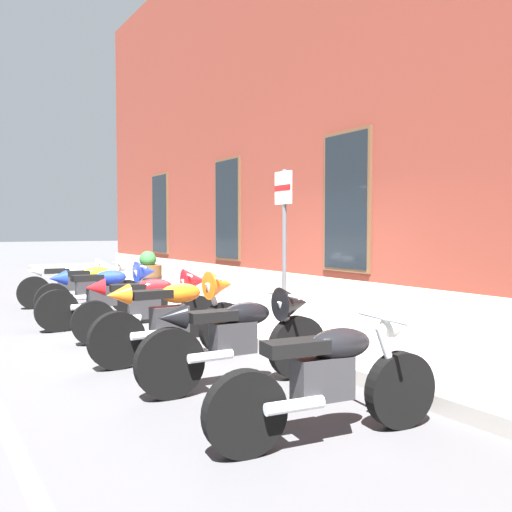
{
  "coord_description": "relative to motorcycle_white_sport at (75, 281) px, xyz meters",
  "views": [
    {
      "loc": [
        7.29,
        -3.76,
        1.59
      ],
      "look_at": [
        -0.42,
        1.1,
        1.15
      ],
      "focal_mm": 37.72,
      "sensor_mm": 36.0,
      "label": 1
    }
  ],
  "objects": [
    {
      "name": "parking_sign",
      "position": [
        5.36,
        1.48,
        1.08
      ],
      "size": [
        0.36,
        0.07,
        2.25
      ],
      "color": "#4C4C51",
      "rests_on": "sidewalk"
    },
    {
      "name": "motorcycle_yellow_naked",
      "position": [
        1.38,
        -0.03,
        -0.06
      ],
      "size": [
        0.62,
        2.0,
        0.98
      ],
      "color": "black",
      "rests_on": "ground_plane"
    },
    {
      "name": "motorcycle_white_sport",
      "position": [
        0.0,
        0.0,
        0.0
      ],
      "size": [
        0.66,
        2.08,
        0.99
      ],
      "color": "black",
      "rests_on": "ground_plane"
    },
    {
      "name": "motorcycle_black_sport",
      "position": [
        6.73,
        0.03,
        -0.0
      ],
      "size": [
        0.62,
        2.11,
        0.99
      ],
      "color": "black",
      "rests_on": "ground_plane"
    },
    {
      "name": "motorcycle_orange_sport",
      "position": [
        5.35,
        -0.07,
        0.03
      ],
      "size": [
        0.62,
        2.07,
        1.07
      ],
      "color": "black",
      "rests_on": "ground_plane"
    },
    {
      "name": "sidewalk",
      "position": [
        4.06,
        2.41,
        -0.47
      ],
      "size": [
        32.12,
        2.77,
        0.16
      ],
      "primitive_type": "cube",
      "color": "gray",
      "rests_on": "ground_plane"
    },
    {
      "name": "motorcycle_blue_sport",
      "position": [
        2.63,
        -0.09,
        0.03
      ],
      "size": [
        0.62,
        2.19,
        1.06
      ],
      "color": "black",
      "rests_on": "ground_plane"
    },
    {
      "name": "brick_pub_facade",
      "position": [
        4.06,
        7.78,
        3.98
      ],
      "size": [
        26.12,
        8.07,
        9.07
      ],
      "color": "maroon",
      "rests_on": "ground_plane"
    },
    {
      "name": "barrel_planter",
      "position": [
        -0.91,
        1.92,
        -0.01
      ],
      "size": [
        0.68,
        0.68,
        0.93
      ],
      "color": "brown",
      "rests_on": "sidewalk"
    },
    {
      "name": "motorcycle_black_naked",
      "position": [
        8.28,
        -0.15,
        -0.08
      ],
      "size": [
        0.62,
        1.97,
        0.92
      ],
      "color": "black",
      "rests_on": "ground_plane"
    },
    {
      "name": "motorcycle_red_sport",
      "position": [
        4.06,
        0.11,
        0.01
      ],
      "size": [
        0.66,
        2.1,
        1.02
      ],
      "color": "black",
      "rests_on": "ground_plane"
    },
    {
      "name": "ground_plane",
      "position": [
        4.06,
        1.02,
        -0.55
      ],
      "size": [
        140.0,
        140.0,
        0.0
      ],
      "primitive_type": "plane",
      "color": "#424244"
    }
  ]
}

